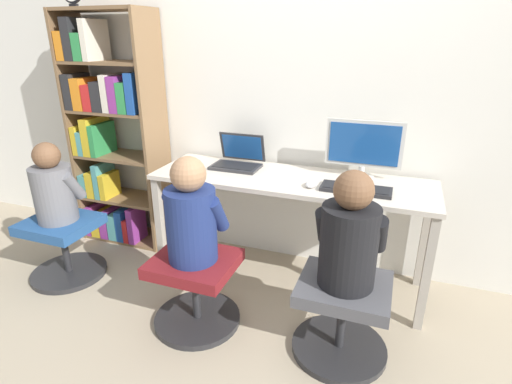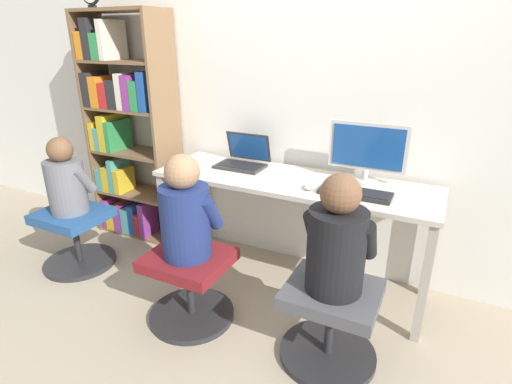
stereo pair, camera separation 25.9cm
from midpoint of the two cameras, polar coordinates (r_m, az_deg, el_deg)
ground_plane at (r=2.77m, az=5.18°, el=-15.33°), size 14.00×14.00×0.00m
wall_back at (r=2.85m, az=10.88°, el=13.88°), size 10.00×0.05×2.60m
desk at (r=2.68m, az=7.90°, el=0.00°), size 1.86×0.57×0.78m
desktop_monitor at (r=2.65m, az=18.38°, el=5.51°), size 0.49×0.17×0.38m
laptop at (r=2.88m, az=0.70°, el=4.62°), size 0.34×0.27×0.23m
keyboard at (r=2.46m, az=16.93°, el=-0.18°), size 0.42×0.17×0.03m
computer_mouse_by_keyboard at (r=2.49m, az=10.71°, el=0.79°), size 0.07×0.11×0.03m
office_chair_left at (r=2.29m, az=13.93°, el=-17.40°), size 0.53×0.53×0.45m
office_chair_right at (r=2.51m, az=-6.45°, el=-12.93°), size 0.53×0.53×0.45m
person_at_monitor at (r=2.03m, az=15.13°, el=-6.90°), size 0.36×0.31×0.62m
person_at_laptop at (r=2.28m, az=-6.88°, el=-3.07°), size 0.35×0.30×0.62m
bookshelf at (r=3.48m, az=-16.29°, el=8.05°), size 0.74×0.33×1.85m
office_chair_side at (r=3.27m, az=-22.32°, el=-5.81°), size 0.53×0.53×0.45m
person_near_shelf at (r=3.11m, az=-23.40°, el=1.50°), size 0.33×0.28×0.56m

